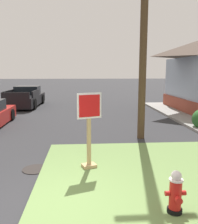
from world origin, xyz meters
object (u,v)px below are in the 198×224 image
object	(u,v)px
stop_sign	(89,133)
utility_pole	(144,10)
manhole_cover	(35,169)
pickup_truck_black	(26,98)
fire_hydrant	(175,193)

from	to	relation	value
stop_sign	utility_pole	distance (m)	5.36
manhole_cover	pickup_truck_black	distance (m)	12.66
stop_sign	pickup_truck_black	xyz separation A→B (m)	(-4.42, 12.42, -0.40)
stop_sign	manhole_cover	world-z (taller)	stop_sign
fire_hydrant	stop_sign	size ratio (longest dim) A/B	0.40
stop_sign	pickup_truck_black	distance (m)	13.19
fire_hydrant	pickup_truck_black	size ratio (longest dim) A/B	0.15
pickup_truck_black	manhole_cover	bearing A→B (deg)	-76.44
manhole_cover	utility_pole	bearing A→B (deg)	39.27
utility_pole	manhole_cover	bearing A→B (deg)	-140.73
stop_sign	utility_pole	world-z (taller)	utility_pole
manhole_cover	pickup_truck_black	world-z (taller)	pickup_truck_black
manhole_cover	utility_pole	xyz separation A→B (m)	(3.59, 2.94, 4.84)
stop_sign	utility_pole	size ratio (longest dim) A/B	0.22
manhole_cover	pickup_truck_black	size ratio (longest dim) A/B	0.13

